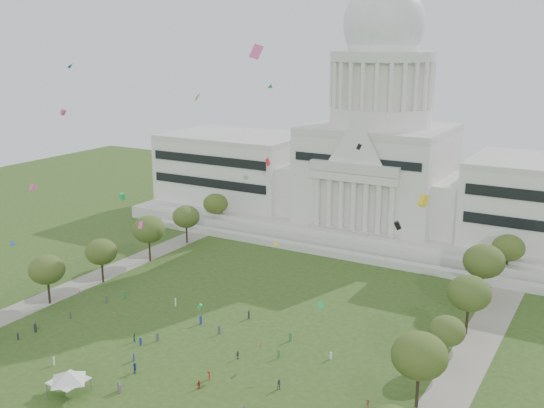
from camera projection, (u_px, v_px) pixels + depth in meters
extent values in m
plane|color=#304A19|center=(148.00, 386.00, 114.87)|extent=(400.00, 400.00, 0.00)
cube|color=beige|center=(377.00, 223.00, 211.01)|extent=(160.00, 60.00, 4.00)
cube|color=beige|center=(336.00, 253.00, 183.53)|extent=(130.00, 3.00, 2.00)
cube|color=beige|center=(347.00, 241.00, 189.88)|extent=(140.00, 3.00, 5.00)
cube|color=silver|center=(236.00, 169.00, 233.42)|extent=(50.00, 34.00, 22.00)
cube|color=silver|center=(301.00, 186.00, 219.00)|extent=(12.00, 26.00, 16.00)
cube|color=silver|center=(459.00, 206.00, 193.00)|extent=(12.00, 26.00, 16.00)
cube|color=silver|center=(378.00, 176.00, 206.19)|extent=(44.00, 38.00, 28.00)
cube|color=silver|center=(354.00, 178.00, 188.59)|extent=(28.00, 3.00, 2.40)
cube|color=black|center=(208.00, 171.00, 218.47)|extent=(46.00, 0.40, 11.00)
cylinder|color=silver|center=(380.00, 116.00, 201.36)|extent=(32.00, 32.00, 6.00)
cylinder|color=silver|center=(381.00, 84.00, 198.88)|extent=(28.00, 28.00, 14.00)
cylinder|color=beige|center=(383.00, 56.00, 196.76)|extent=(32.40, 32.40, 3.00)
cylinder|color=silver|center=(383.00, 38.00, 195.39)|extent=(22.00, 22.00, 8.00)
ellipsoid|color=silver|center=(384.00, 24.00, 194.40)|extent=(25.00, 25.00, 26.20)
cube|color=gray|center=(81.00, 284.00, 163.19)|extent=(8.00, 160.00, 0.04)
cube|color=gray|center=(458.00, 380.00, 116.95)|extent=(8.00, 160.00, 0.04)
cylinder|color=black|center=(49.00, 293.00, 150.42)|extent=(0.56, 0.56, 5.47)
ellipsoid|color=#40501E|center=(47.00, 270.00, 148.98)|extent=(8.42, 8.42, 6.89)
cylinder|color=black|center=(417.00, 391.00, 107.48)|extent=(0.56, 0.56, 6.20)
ellipsoid|color=#384B18|center=(420.00, 356.00, 105.84)|extent=(9.55, 9.55, 7.82)
cylinder|color=black|center=(103.00, 272.00, 163.94)|extent=(0.56, 0.56, 5.27)
ellipsoid|color=#3D4F1C|center=(101.00, 252.00, 162.55)|extent=(8.12, 8.12, 6.65)
cylinder|color=black|center=(445.00, 354.00, 121.90)|extent=(0.56, 0.56, 4.56)
ellipsoid|color=#3B4F1E|center=(447.00, 331.00, 120.69)|extent=(7.01, 7.01, 5.74)
cylinder|color=black|center=(150.00, 251.00, 179.40)|extent=(0.56, 0.56, 6.03)
ellipsoid|color=#394F1C|center=(149.00, 229.00, 177.81)|extent=(9.29, 9.29, 7.60)
cylinder|color=black|center=(467.00, 321.00, 134.62)|extent=(0.56, 0.56, 5.97)
ellipsoid|color=#364E1C|center=(469.00, 293.00, 133.04)|extent=(9.19, 9.19, 7.52)
cylinder|color=black|center=(187.00, 235.00, 195.64)|extent=(0.56, 0.56, 5.41)
ellipsoid|color=#3B501E|center=(186.00, 217.00, 194.22)|extent=(8.33, 8.33, 6.81)
cylinder|color=black|center=(482.00, 288.00, 152.11)|extent=(0.56, 0.56, 6.37)
ellipsoid|color=#394B1D|center=(484.00, 261.00, 150.43)|extent=(9.82, 9.82, 8.03)
cylinder|color=black|center=(216.00, 220.00, 211.68)|extent=(0.56, 0.56, 5.32)
ellipsoid|color=#3C4F16|center=(216.00, 204.00, 210.28)|extent=(8.19, 8.19, 6.70)
cylinder|color=black|center=(506.00, 269.00, 166.11)|extent=(0.56, 0.56, 5.47)
ellipsoid|color=#3E5019|center=(508.00, 248.00, 164.67)|extent=(8.42, 8.42, 6.89)
cylinder|color=#4C4C4C|center=(47.00, 390.00, 111.36)|extent=(0.12, 0.12, 2.35)
cylinder|color=#4C4C4C|center=(68.00, 398.00, 108.83)|extent=(0.12, 0.12, 2.35)
cylinder|color=#4C4C4C|center=(70.00, 377.00, 115.78)|extent=(0.12, 0.12, 2.35)
cylinder|color=#4C4C4C|center=(91.00, 384.00, 113.25)|extent=(0.12, 0.12, 2.35)
cube|color=white|center=(69.00, 381.00, 111.99)|extent=(5.83, 5.83, 0.19)
pyramid|color=white|center=(68.00, 375.00, 111.73)|extent=(8.16, 8.16, 1.88)
imported|color=olive|center=(368.00, 404.00, 107.45)|extent=(1.09, 1.12, 1.95)
imported|color=#4C4C51|center=(279.00, 385.00, 113.43)|extent=(1.13, 1.05, 1.99)
imported|color=#B21E1E|center=(209.00, 375.00, 116.85)|extent=(0.96, 1.27, 1.76)
imported|color=#B21E1E|center=(199.00, 384.00, 113.91)|extent=(0.61, 1.01, 1.66)
imported|color=navy|center=(135.00, 368.00, 119.21)|extent=(1.71, 1.96, 2.03)
imported|color=navy|center=(69.00, 379.00, 115.57)|extent=(0.86, 0.84, 1.90)
imported|color=#33723F|center=(135.00, 337.00, 131.64)|extent=(1.04, 0.80, 1.88)
imported|color=#4C4C51|center=(238.00, 355.00, 124.53)|extent=(0.67, 1.05, 1.69)
cube|color=#26262B|center=(35.00, 328.00, 136.00)|extent=(0.49, 0.57, 1.84)
cube|color=#33723F|center=(119.00, 387.00, 112.96)|extent=(0.51, 0.58, 1.85)
cube|color=silver|center=(331.00, 356.00, 124.43)|extent=(0.40, 0.25, 1.50)
cube|color=#4C4C51|center=(70.00, 315.00, 142.68)|extent=(0.40, 0.49, 1.60)
cube|color=#4C4C51|center=(106.00, 299.00, 151.08)|extent=(0.47, 0.56, 1.80)
cube|color=#26262B|center=(18.00, 336.00, 132.65)|extent=(0.41, 0.45, 1.45)
cube|color=silver|center=(176.00, 302.00, 149.39)|extent=(0.58, 0.56, 1.88)
cube|color=#994C8C|center=(79.00, 294.00, 154.90)|extent=(0.47, 0.43, 1.52)
cube|color=navy|center=(134.00, 357.00, 123.74)|extent=(0.47, 0.50, 1.60)
cube|color=#33723F|center=(290.00, 337.00, 131.92)|extent=(0.53, 0.39, 1.83)
cube|color=#33723F|center=(279.00, 354.00, 124.92)|extent=(0.36, 0.51, 1.76)
cube|color=navy|center=(201.00, 320.00, 139.82)|extent=(0.60, 0.58, 1.95)
cube|color=silver|center=(54.00, 361.00, 122.11)|extent=(0.48, 0.50, 1.63)
cube|color=#994C8C|center=(120.00, 389.00, 112.44)|extent=(0.52, 0.42, 1.69)
cube|color=#4C4C51|center=(157.00, 337.00, 131.95)|extent=(0.48, 0.56, 1.79)
cube|color=#4C4C51|center=(219.00, 330.00, 135.03)|extent=(0.47, 0.58, 1.88)
cube|color=#26262B|center=(249.00, 315.00, 142.54)|extent=(0.41, 0.55, 1.86)
cube|color=navy|center=(140.00, 341.00, 130.15)|extent=(0.34, 0.47, 1.63)
cube|color=#4C4C51|center=(36.00, 325.00, 137.66)|extent=(0.55, 0.50, 1.77)
cube|color=olive|center=(115.00, 315.00, 142.75)|extent=(0.46, 0.44, 1.49)
cube|color=#33723F|center=(125.00, 295.00, 153.86)|extent=(0.49, 0.57, 1.85)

